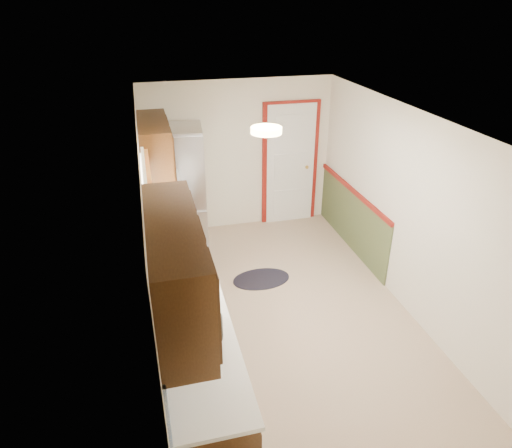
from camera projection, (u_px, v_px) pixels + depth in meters
room_shell at (286, 226)px, 5.10m from camera, size 3.20×5.20×2.52m
kitchen_run at (181, 285)px, 4.76m from camera, size 0.63×4.00×2.20m
back_wall_trim at (303, 176)px, 7.37m from camera, size 1.12×2.30×2.08m
ceiling_fixture at (266, 130)px, 4.34m from camera, size 0.30×0.30×0.06m
microwave at (193, 314)px, 3.84m from camera, size 0.40×0.55×0.34m
refrigerator at (179, 189)px, 6.77m from camera, size 0.84×0.81×1.86m
rug at (261, 279)px, 6.28m from camera, size 0.81×0.54×0.01m
cooktop at (171, 206)px, 6.16m from camera, size 0.53×0.63×0.02m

